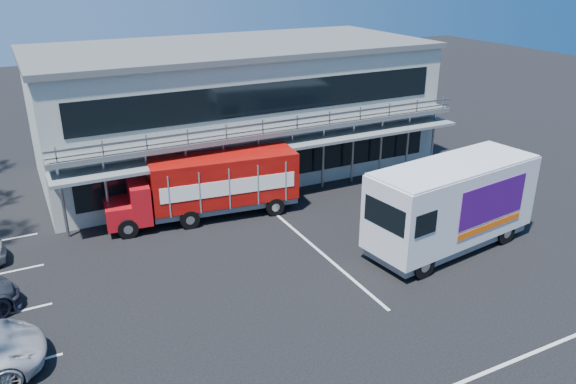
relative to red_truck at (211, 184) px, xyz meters
name	(u,v)px	position (x,y,z in m)	size (l,w,h in m)	color
ground	(314,297)	(0.87, -8.57, -1.68)	(120.00, 120.00, 0.00)	black
building	(235,107)	(3.87, 6.37, 1.97)	(22.40, 12.00, 7.30)	#9DA294
red_truck	(211,184)	(0.00, 0.00, 0.00)	(9.31, 3.17, 3.07)	#AE0E14
white_van	(451,204)	(8.05, -7.72, 0.37)	(8.18, 3.71, 3.86)	silver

